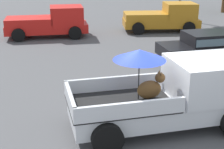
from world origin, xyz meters
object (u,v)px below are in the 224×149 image
(pickup_truck_far, at_px, (164,18))
(pickup_truck_main, at_px, (176,93))
(parked_sedan_near, at_px, (207,45))
(pickup_truck_red, at_px, (50,22))

(pickup_truck_far, bearing_deg, pickup_truck_main, -101.15)
(pickup_truck_main, distance_m, pickup_truck_far, 12.89)
(pickup_truck_main, relative_size, parked_sedan_near, 1.18)
(pickup_truck_main, bearing_deg, pickup_truck_far, 69.10)
(pickup_truck_main, relative_size, pickup_truck_far, 1.04)
(pickup_truck_red, height_order, parked_sedan_near, pickup_truck_red)
(pickup_truck_red, bearing_deg, pickup_truck_main, -74.21)
(pickup_truck_far, distance_m, parked_sedan_near, 6.58)
(pickup_truck_main, xyz_separation_m, pickup_truck_far, (3.76, 12.33, -0.11))
(parked_sedan_near, bearing_deg, pickup_truck_far, -94.49)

